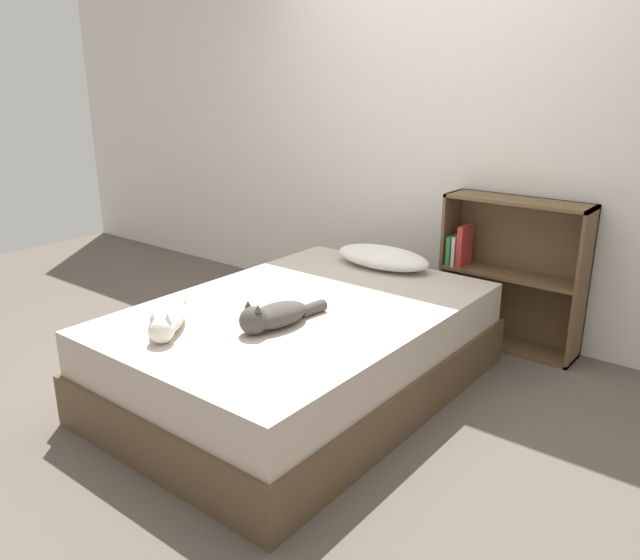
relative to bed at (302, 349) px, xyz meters
The scene contains 7 objects.
ground_plane 0.24m from the bed, ahead, with size 8.00×8.00×0.00m, color brown.
wall_back 1.75m from the bed, 90.00° to the left, with size 8.00×0.06×2.50m.
bed is the anchor object (origin of this frame).
pillow 0.89m from the bed, 92.92° to the left, with size 0.63×0.31×0.13m.
cat_light 0.76m from the bed, 114.46° to the right, with size 0.46×0.50×0.14m.
cat_dark 0.44m from the bed, 74.59° to the right, with size 0.21×0.51×0.16m.
bookshelf 1.45m from the bed, 65.05° to the left, with size 0.86×0.26×0.94m.
Camera 1 is at (1.97, -2.33, 1.63)m, focal length 35.00 mm.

